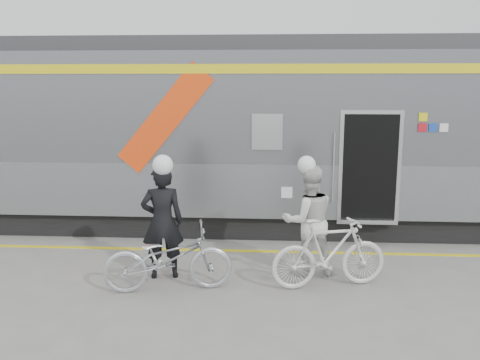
# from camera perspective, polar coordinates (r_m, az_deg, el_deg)

# --- Properties ---
(ground) EXTENTS (90.00, 90.00, 0.00)m
(ground) POSITION_cam_1_polar(r_m,az_deg,el_deg) (7.85, 2.66, -13.10)
(ground) COLOR slate
(ground) RESTS_ON ground
(train) EXTENTS (24.00, 3.17, 4.10)m
(train) POSITION_cam_1_polar(r_m,az_deg,el_deg) (11.43, 2.17, 5.17)
(train) COLOR black
(train) RESTS_ON ground
(safety_strip) EXTENTS (24.00, 0.12, 0.01)m
(safety_strip) POSITION_cam_1_polar(r_m,az_deg,el_deg) (9.85, 2.88, -8.00)
(safety_strip) COLOR yellow
(safety_strip) RESTS_ON ground
(man) EXTENTS (0.77, 0.59, 1.89)m
(man) POSITION_cam_1_polar(r_m,az_deg,el_deg) (8.44, -8.72, -4.68)
(man) COLOR black
(man) RESTS_ON ground
(bicycle_left) EXTENTS (2.08, 1.09, 1.04)m
(bicycle_left) POSITION_cam_1_polar(r_m,az_deg,el_deg) (8.01, -8.05, -8.69)
(bicycle_left) COLOR #B5B7BD
(bicycle_left) RESTS_ON ground
(woman) EXTENTS (1.05, 0.90, 1.86)m
(woman) POSITION_cam_1_polar(r_m,az_deg,el_deg) (8.55, 7.67, -4.56)
(woman) COLOR silver
(woman) RESTS_ON ground
(bicycle_right) EXTENTS (1.94, 0.97, 1.12)m
(bicycle_right) POSITION_cam_1_polar(r_m,az_deg,el_deg) (8.16, 9.99, -8.07)
(bicycle_right) COLOR silver
(bicycle_right) RESTS_ON ground
(helmet_man) EXTENTS (0.33, 0.33, 0.33)m
(helmet_man) POSITION_cam_1_polar(r_m,az_deg,el_deg) (8.21, -8.94, 2.80)
(helmet_man) COLOR white
(helmet_man) RESTS_ON man
(helmet_woman) EXTENTS (0.30, 0.30, 0.30)m
(helmet_woman) POSITION_cam_1_polar(r_m,az_deg,el_deg) (8.33, 7.86, 2.59)
(helmet_woman) COLOR white
(helmet_woman) RESTS_ON woman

